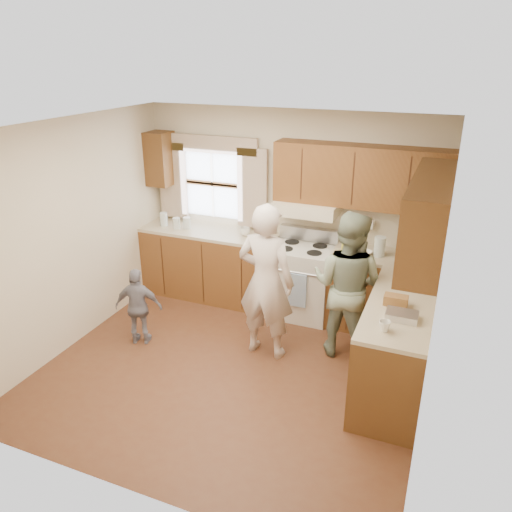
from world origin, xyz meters
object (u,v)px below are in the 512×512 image
at_px(woman_left, 266,282).
at_px(child, 139,307).
at_px(stove, 302,280).
at_px(woman_right, 347,285).

bearing_deg(woman_left, child, 17.19).
relative_size(stove, woman_left, 0.62).
bearing_deg(stove, child, -137.56).
distance_m(woman_left, child, 1.49).
xyz_separation_m(woman_left, child, (-1.39, -0.35, -0.41)).
bearing_deg(woman_left, woman_right, -154.71).
height_order(stove, woman_right, woman_right).
distance_m(woman_right, child, 2.32).
bearing_deg(child, woman_left, 176.92).
xyz_separation_m(stove, child, (-1.49, -1.36, -0.01)).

